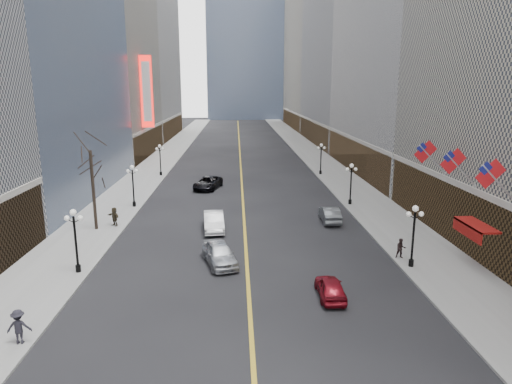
{
  "coord_description": "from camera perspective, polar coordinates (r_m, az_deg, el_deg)",
  "views": [
    {
      "loc": [
        -0.69,
        -0.29,
        12.7
      ],
      "look_at": [
        0.07,
        17.27,
        8.67
      ],
      "focal_mm": 32.0,
      "sensor_mm": 36.0,
      "label": 1
    }
  ],
  "objects": [
    {
      "name": "sidewalk_east",
      "position": [
        72.91,
        9.19,
        2.78
      ],
      "size": [
        6.0,
        230.0,
        0.15
      ],
      "primitive_type": "cube",
      "color": "gray",
      "rests_on": "ground"
    },
    {
      "name": "sidewalk_west",
      "position": [
        72.64,
        -13.01,
        2.58
      ],
      "size": [
        6.0,
        230.0,
        0.15
      ],
      "primitive_type": "cube",
      "color": "gray",
      "rests_on": "ground"
    },
    {
      "name": "lane_line",
      "position": [
        81.29,
        -1.97,
        3.93
      ],
      "size": [
        0.25,
        200.0,
        0.02
      ],
      "primitive_type": "cube",
      "color": "gold",
      "rests_on": "ground"
    },
    {
      "name": "bldg_east_c",
      "position": [
        111.19,
        14.24,
        18.48
      ],
      "size": [
        26.6,
        40.6,
        48.8
      ],
      "color": "#9A9A9D",
      "rests_on": "ground"
    },
    {
      "name": "bldg_east_d",
      "position": [
        153.51,
        9.6,
        19.67
      ],
      "size": [
        26.6,
        46.6,
        62.8
      ],
      "color": "#ABA38E",
      "rests_on": "ground"
    },
    {
      "name": "bldg_west_c",
      "position": [
        92.88,
        -22.14,
        19.75
      ],
      "size": [
        26.6,
        30.6,
        50.8
      ],
      "color": "#ABA38E",
      "rests_on": "ground"
    },
    {
      "name": "streetlamp_east_1",
      "position": [
        34.2,
        19.12,
        -4.47
      ],
      "size": [
        1.26,
        0.44,
        4.52
      ],
      "color": "black",
      "rests_on": "sidewalk_east"
    },
    {
      "name": "streetlamp_east_2",
      "position": [
        50.83,
        11.8,
        1.53
      ],
      "size": [
        1.26,
        0.44,
        4.52
      ],
      "color": "black",
      "rests_on": "sidewalk_east"
    },
    {
      "name": "streetlamp_east_3",
      "position": [
        68.16,
        8.13,
        4.53
      ],
      "size": [
        1.26,
        0.44,
        4.52
      ],
      "color": "black",
      "rests_on": "sidewalk_east"
    },
    {
      "name": "streetlamp_west_1",
      "position": [
        33.72,
        -21.68,
        -4.92
      ],
      "size": [
        1.26,
        0.44,
        4.52
      ],
      "color": "black",
      "rests_on": "sidewalk_west"
    },
    {
      "name": "streetlamp_west_2",
      "position": [
        50.51,
        -15.14,
        1.28
      ],
      "size": [
        1.26,
        0.44,
        4.52
      ],
      "color": "black",
      "rests_on": "sidewalk_west"
    },
    {
      "name": "streetlamp_west_3",
      "position": [
        67.92,
        -11.9,
        4.35
      ],
      "size": [
        1.26,
        0.44,
        4.52
      ],
      "color": "black",
      "rests_on": "sidewalk_west"
    },
    {
      "name": "flag_3",
      "position": [
        32.09,
        27.49,
        1.74
      ],
      "size": [
        2.87,
        0.12,
        2.87
      ],
      "color": "#B2B2B7",
      "rests_on": "ground"
    },
    {
      "name": "flag_4",
      "position": [
        36.44,
        23.64,
        3.29
      ],
      "size": [
        2.87,
        0.12,
        2.87
      ],
      "color": "#B2B2B7",
      "rests_on": "ground"
    },
    {
      "name": "flag_5",
      "position": [
        40.94,
        20.62,
        4.5
      ],
      "size": [
        2.87,
        0.12,
        2.87
      ],
      "color": "#B2B2B7",
      "rests_on": "ground"
    },
    {
      "name": "awning_c",
      "position": [
        35.95,
        25.55,
        -3.91
      ],
      "size": [
        1.4,
        4.0,
        0.93
      ],
      "color": "maroon",
      "rests_on": "ground"
    },
    {
      "name": "theatre_marquee",
      "position": [
        81.71,
        -13.5,
        12.09
      ],
      "size": [
        2.0,
        0.55,
        12.0
      ],
      "color": "red",
      "rests_on": "ground"
    },
    {
      "name": "tree_west_far",
      "position": [
        42.76,
        -19.92,
        3.46
      ],
      "size": [
        3.6,
        3.6,
        7.92
      ],
      "color": "#2D231C",
      "rests_on": "sidewalk_west"
    },
    {
      "name": "car_nb_near",
      "position": [
        33.83,
        -4.58,
        -7.66
      ],
      "size": [
        3.2,
        5.22,
        1.66
      ],
      "primitive_type": "imported",
      "rotation": [
        0.0,
        0.0,
        0.27
      ],
      "color": "#AFB2B7",
      "rests_on": "ground"
    },
    {
      "name": "car_nb_mid",
      "position": [
        41.69,
        -5.29,
        -3.68
      ],
      "size": [
        2.16,
        5.14,
        1.65
      ],
      "primitive_type": "imported",
      "rotation": [
        0.0,
        0.0,
        0.08
      ],
      "color": "silver",
      "rests_on": "ground"
    },
    {
      "name": "car_nb_far",
      "position": [
        58.72,
        -6.04,
        1.15
      ],
      "size": [
        3.99,
        6.18,
        1.58
      ],
      "primitive_type": "imported",
      "rotation": [
        0.0,
        0.0,
        -0.26
      ],
      "color": "black",
      "rests_on": "ground"
    },
    {
      "name": "car_sb_mid",
      "position": [
        29.12,
        9.29,
        -11.7
      ],
      "size": [
        1.61,
        3.87,
        1.31
      ],
      "primitive_type": "imported",
      "rotation": [
        0.0,
        0.0,
        3.13
      ],
      "color": "maroon",
      "rests_on": "ground"
    },
    {
      "name": "car_sb_far",
      "position": [
        44.68,
        9.22,
        -2.77
      ],
      "size": [
        1.72,
        4.58,
        1.49
      ],
      "primitive_type": "imported",
      "rotation": [
        0.0,
        0.0,
        3.11
      ],
      "color": "#4F5357",
      "rests_on": "ground"
    },
    {
      "name": "ped_east_walk",
      "position": [
        36.18,
        17.66,
        -6.73
      ],
      "size": [
        0.78,
        0.48,
        1.53
      ],
      "primitive_type": "imported",
      "rotation": [
        0.0,
        0.0,
        -0.1
      ],
      "color": "black",
      "rests_on": "sidewalk_east"
    },
    {
      "name": "ped_west_walk",
      "position": [
        26.53,
        -27.53,
        -14.7
      ],
      "size": [
        1.22,
        0.63,
        1.81
      ],
      "primitive_type": "imported",
      "rotation": [
        0.0,
        0.0,
        3.28
      ],
      "color": "black",
      "rests_on": "sidewalk_west"
    },
    {
      "name": "ped_west_far",
      "position": [
        44.39,
        -17.29,
        -2.93
      ],
      "size": [
        1.51,
        1.43,
        1.74
      ],
      "primitive_type": "imported",
      "rotation": [
        0.0,
        0.0,
        -0.73
      ],
      "color": "#30281A",
      "rests_on": "sidewalk_west"
    }
  ]
}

